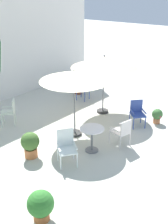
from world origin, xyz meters
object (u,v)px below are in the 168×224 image
(potted_plant_3, at_px, (157,115))
(potted_plant_4, at_px, (30,144))
(patio_chair_3, at_px, (137,112))
(patio_chair_1, at_px, (66,145))
(patio_chair_4, at_px, (10,110))
(potted_plant_2, at_px, (78,86))
(patio_umbrella_0, at_px, (74,77))
(cafe_table_0, at_px, (92,135))
(patio_chair_2, at_px, (122,131))
(potted_plant_1, at_px, (41,205))
(patio_umbrella_1, at_px, (104,62))
(patio_chair_0, at_px, (84,88))

(potted_plant_3, xyz_separation_m, potted_plant_4, (-4.24, 1.72, 0.12))
(patio_chair_3, distance_m, potted_plant_4, 3.86)
(patio_chair_1, distance_m, patio_chair_4, 3.09)
(potted_plant_2, bearing_deg, patio_chair_4, -176.10)
(patio_umbrella_0, height_order, potted_plant_2, patio_umbrella_0)
(cafe_table_0, distance_m, potted_plant_2, 4.86)
(potted_plant_3, bearing_deg, patio_chair_2, 176.93)
(patio_chair_4, bearing_deg, patio_chair_3, -50.46)
(patio_chair_2, distance_m, potted_plant_1, 3.54)
(cafe_table_0, height_order, patio_chair_2, patio_chair_2)
(patio_umbrella_0, height_order, patio_chair_3, patio_umbrella_0)
(patio_umbrella_1, bearing_deg, patio_chair_2, -130.59)
(potted_plant_4, bearing_deg, cafe_table_0, -39.48)
(cafe_table_0, distance_m, patio_chair_3, 2.31)
(potted_plant_4, bearing_deg, patio_umbrella_1, 4.62)
(patio_chair_2, height_order, potted_plant_4, patio_chair_2)
(patio_chair_0, xyz_separation_m, potted_plant_3, (-0.15, -3.49, -0.21))
(patio_chair_2, xyz_separation_m, potted_plant_3, (2.10, -0.11, -0.20))
(patio_chair_3, xyz_separation_m, patio_chair_4, (-2.77, 3.35, 0.04))
(patio_chair_0, distance_m, potted_plant_4, 4.73)
(patio_chair_3, bearing_deg, patio_chair_2, -166.39)
(patio_chair_0, bearing_deg, patio_umbrella_0, -145.03)
(cafe_table_0, xyz_separation_m, potted_plant_3, (2.90, -0.61, -0.21))
(potted_plant_1, height_order, potted_plant_2, same)
(potted_plant_2, bearing_deg, patio_chair_3, -106.69)
(patio_umbrella_1, distance_m, potted_plant_1, 5.85)
(patio_chair_1, bearing_deg, potted_plant_4, 115.40)
(cafe_table_0, relative_size, potted_plant_4, 0.98)
(potted_plant_1, bearing_deg, patio_chair_0, 32.95)
(patio_chair_1, bearing_deg, patio_chair_3, -5.27)
(patio_umbrella_1, relative_size, potted_plant_3, 4.50)
(potted_plant_1, bearing_deg, patio_chair_3, 8.22)
(cafe_table_0, height_order, potted_plant_2, cafe_table_0)
(patio_chair_0, bearing_deg, potted_plant_2, 60.03)
(patio_chair_4, relative_size, potted_plant_1, 1.35)
(cafe_table_0, relative_size, potted_plant_3, 1.38)
(patio_umbrella_0, height_order, patio_chair_4, patio_umbrella_0)
(patio_umbrella_1, bearing_deg, cafe_table_0, -149.92)
(patio_chair_0, relative_size, potted_plant_3, 1.63)
(patio_umbrella_0, height_order, potted_plant_3, patio_umbrella_0)
(patio_umbrella_0, height_order, patio_umbrella_1, patio_umbrella_1)
(patio_chair_3, xyz_separation_m, potted_plant_2, (1.08, 3.61, -0.12))
(patio_chair_2, relative_size, patio_chair_3, 0.99)
(patio_umbrella_0, relative_size, potted_plant_3, 4.10)
(patio_chair_1, distance_m, potted_plant_4, 1.05)
(patio_chair_1, relative_size, potted_plant_3, 1.77)
(patio_umbrella_1, xyz_separation_m, patio_chair_1, (-3.33, -1.25, -1.43))
(patio_chair_4, relative_size, potted_plant_4, 1.23)
(potted_plant_1, bearing_deg, patio_umbrella_0, 31.19)
(cafe_table_0, relative_size, patio_chair_3, 0.84)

